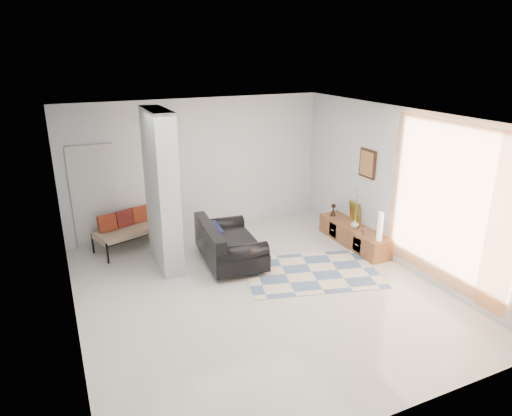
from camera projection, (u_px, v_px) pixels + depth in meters
name	position (u px, v px, depth m)	size (l,w,h in m)	color
floor	(258.00, 291.00, 7.40)	(6.00, 6.00, 0.00)	beige
ceiling	(259.00, 117.00, 6.48)	(6.00, 6.00, 0.00)	white
wall_back	(198.00, 166.00, 9.51)	(6.00, 6.00, 0.00)	silver
wall_front	(390.00, 306.00, 4.37)	(6.00, 6.00, 0.00)	silver
wall_left	(65.00, 240.00, 5.86)	(6.00, 6.00, 0.00)	silver
wall_right	(400.00, 188.00, 8.02)	(6.00, 6.00, 0.00)	silver
partition_column	(162.00, 191.00, 7.88)	(0.35, 1.20, 2.80)	#B1B7B9
hallway_door	(95.00, 197.00, 8.78)	(0.85, 0.06, 2.04)	silver
curtain	(448.00, 206.00, 6.99)	(2.55, 2.55, 0.00)	#F99241
wall_art	(368.00, 164.00, 8.70)	(0.04, 0.45, 0.55)	#351C0E
media_console	(353.00, 235.00, 9.10)	(0.45, 1.83, 0.80)	brown
loveseat	(227.00, 245.00, 8.29)	(1.10, 1.72, 0.76)	silver
daybed	(133.00, 227.00, 8.92)	(1.66, 1.10, 0.77)	black
area_rug	(312.00, 272.00, 8.02)	(2.29, 1.53, 0.01)	beige
cylinder_lamp	(380.00, 226.00, 8.27)	(0.10, 0.10, 0.55)	white
bronze_figurine	(333.00, 210.00, 9.55)	(0.13, 0.13, 0.26)	black
vase	(355.00, 224.00, 8.92)	(0.16, 0.16, 0.17)	silver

